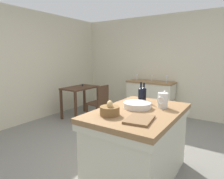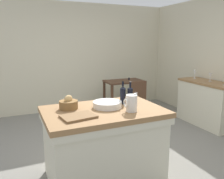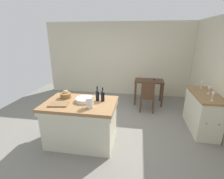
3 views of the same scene
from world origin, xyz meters
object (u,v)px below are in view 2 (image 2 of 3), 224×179
pitcher (131,103)px  wash_bowl (107,104)px  cutting_board (78,117)px  wine_glass_left (210,76)px  side_cabinet (206,103)px  island_table (104,141)px  wooden_chair (136,99)px  wine_glass_middle (195,73)px  bread_basket (69,104)px  wine_bottle_dark (130,94)px  writing_desk (124,86)px  wine_bottle_amber (123,95)px

pitcher → wash_bowl: bearing=125.0°
pitcher → cutting_board: 0.63m
cutting_board → wine_glass_left: (3.04, 1.11, 0.11)m
side_cabinet → pitcher: 2.67m
pitcher → wash_bowl: pitcher is taller
island_table → wash_bowl: size_ratio=3.98×
wooden_chair → wash_bowl: (-1.33, -1.62, 0.45)m
wash_bowl → cutting_board: size_ratio=1.01×
wine_glass_middle → island_table: bearing=-153.2°
bread_basket → side_cabinet: bearing=13.8°
wine_bottle_dark → wine_glass_left: bearing=19.5°
wash_bowl → wine_bottle_dark: 0.37m
island_table → side_cabinet: side_cabinet is taller
wine_bottle_dark → wine_glass_middle: 2.54m
bread_basket → wine_glass_left: 3.15m
bread_basket → wine_bottle_dark: size_ratio=0.79×
pitcher → writing_desk: bearing=64.8°
wooden_chair → wine_glass_left: wine_glass_left is taller
wash_bowl → wine_glass_middle: 2.89m
wine_bottle_dark → wine_glass_left: wine_bottle_dark is taller
wine_glass_left → wine_glass_middle: bearing=92.5°
pitcher → cutting_board: (-0.63, 0.03, -0.09)m
side_cabinet → writing_desk: side_cabinet is taller
wine_bottle_amber → wooden_chair: bearing=55.2°
wooden_chair → wine_bottle_amber: (-1.08, -1.55, 0.54)m
wooden_chair → cutting_board: bearing=-133.5°
writing_desk → wooden_chair: (-0.06, -0.66, -0.17)m
island_table → cutting_board: (-0.36, -0.18, 0.42)m
bread_basket → island_table: bearing=-26.1°
wine_bottle_dark → wine_glass_left: 2.39m
island_table → pitcher: size_ratio=5.96×
writing_desk → bread_basket: 2.85m
writing_desk → wine_glass_middle: bearing=-39.5°
writing_desk → wine_glass_left: bearing=-49.0°
writing_desk → wash_bowl: wash_bowl is taller
wooden_chair → wine_bottle_dark: bearing=-122.1°
wooden_chair → wine_bottle_dark: size_ratio=3.13×
side_cabinet → bread_basket: size_ratio=5.51×
wash_bowl → wine_bottle_dark: size_ratio=1.26×
wine_bottle_dark → wine_glass_middle: (2.24, 1.21, 0.01)m
writing_desk → wine_bottle_amber: bearing=-117.3°
wine_glass_left → cutting_board: bearing=-160.0°
pitcher → wine_glass_left: 2.67m
wine_bottle_dark → wine_glass_left: size_ratio=1.70×
wooden_chair → wine_bottle_dark: wine_bottle_dark is taller
pitcher → wine_glass_left: size_ratio=1.43×
island_table → side_cabinet: bearing=19.4°
wash_bowl → wine_glass_left: bearing=18.4°
pitcher → wine_bottle_dark: 0.38m
island_table → wooden_chair: (1.40, 1.68, -0.00)m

